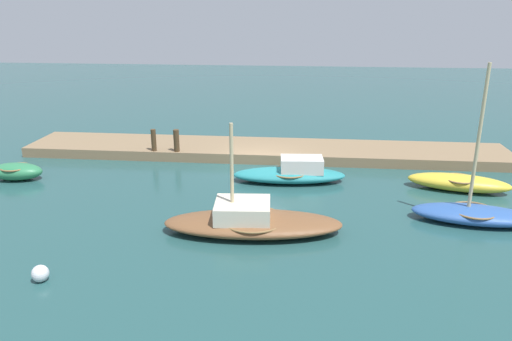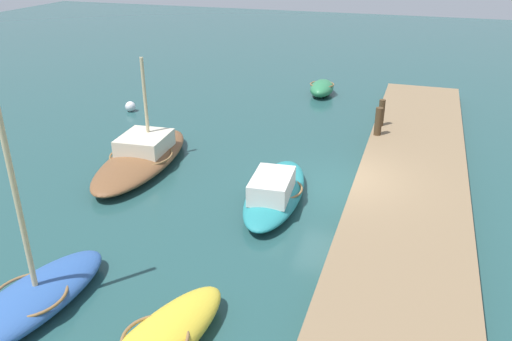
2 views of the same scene
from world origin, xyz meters
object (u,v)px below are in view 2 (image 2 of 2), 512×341
at_px(motorboat_teal, 275,191).
at_px(marker_buoy, 130,106).
at_px(mooring_post_west, 378,121).
at_px(sailboat_brown, 142,156).
at_px(rowboat_blue, 31,298).
at_px(mooring_post_mid_west, 381,113).
at_px(dinghy_green, 322,88).

xyz_separation_m(motorboat_teal, marker_buoy, (6.66, 8.95, -0.16)).
bearing_deg(mooring_post_west, sailboat_brown, 120.57).
bearing_deg(motorboat_teal, rowboat_blue, 146.69).
height_order(motorboat_teal, mooring_post_mid_west, mooring_post_mid_west).
distance_m(motorboat_teal, marker_buoy, 11.16).
relative_size(dinghy_green, motorboat_teal, 0.49).
xyz_separation_m(sailboat_brown, marker_buoy, (5.48, 3.72, -0.17)).
distance_m(sailboat_brown, mooring_post_west, 8.96).
bearing_deg(rowboat_blue, motorboat_teal, -21.61).
bearing_deg(motorboat_teal, mooring_post_west, -27.55).
distance_m(rowboat_blue, mooring_post_mid_west, 14.73).
distance_m(mooring_post_west, marker_buoy, 11.48).
xyz_separation_m(rowboat_blue, motorboat_teal, (6.52, -3.62, 0.05)).
relative_size(dinghy_green, sailboat_brown, 0.39).
distance_m(rowboat_blue, dinghy_green, 18.79).
height_order(rowboat_blue, sailboat_brown, rowboat_blue).
xyz_separation_m(mooring_post_mid_west, marker_buoy, (-0.21, 11.42, -0.79)).
height_order(rowboat_blue, mooring_post_mid_west, rowboat_blue).
bearing_deg(mooring_post_mid_west, rowboat_blue, 155.53).
height_order(rowboat_blue, dinghy_green, rowboat_blue).
relative_size(motorboat_teal, mooring_post_west, 4.56).
bearing_deg(sailboat_brown, dinghy_green, -25.51).
bearing_deg(mooring_post_mid_west, motorboat_teal, 160.24).
height_order(sailboat_brown, mooring_post_west, sailboat_brown).
bearing_deg(marker_buoy, mooring_post_west, -94.65).
height_order(sailboat_brown, motorboat_teal, sailboat_brown).
bearing_deg(marker_buoy, sailboat_brown, -145.79).
height_order(rowboat_blue, mooring_post_west, rowboat_blue).
height_order(mooring_post_mid_west, marker_buoy, mooring_post_mid_west).
height_order(mooring_post_west, mooring_post_mid_west, mooring_post_west).
xyz_separation_m(motorboat_teal, mooring_post_mid_west, (6.87, -2.47, 0.63)).
height_order(dinghy_green, motorboat_teal, motorboat_teal).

